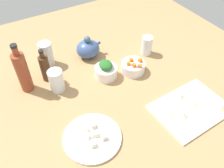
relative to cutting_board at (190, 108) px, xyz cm
name	(u,v)px	position (x,y,z in cm)	size (l,w,h in cm)	color
tabletop	(112,93)	(-26.27, 29.29, -2.00)	(190.00, 190.00, 3.00)	#A98052
cutting_board	(190,108)	(0.00, 0.00, 0.00)	(34.50, 25.45, 1.00)	white
plate_tofu	(92,138)	(-47.79, 9.26, 0.10)	(25.23, 25.23, 1.20)	white
bowl_greens	(106,72)	(-23.56, 40.45, 2.68)	(12.06, 12.06, 6.35)	white
bowl_carrots	(133,67)	(-8.46, 36.75, 2.36)	(13.13, 13.13, 5.71)	white
teapot	(88,49)	(-23.78, 61.48, 4.87)	(15.38, 13.14, 13.77)	#3A5283
bottle_0	(45,68)	(-51.67, 54.75, 7.37)	(4.96, 4.96, 18.95)	#452A16
bottle_1	(23,72)	(-62.88, 52.85, 11.09)	(6.23, 6.23, 27.37)	brown
drinking_glass_0	(147,45)	(7.58, 46.37, 5.20)	(6.51, 6.51, 11.39)	white
drinking_glass_1	(46,54)	(-46.91, 66.80, 6.42)	(7.39, 7.39, 13.84)	white
drinking_glass_2	(56,81)	(-49.64, 44.56, 5.53)	(7.43, 7.43, 12.06)	white
carrot_cube_0	(131,60)	(-8.50, 38.92, 6.11)	(1.80, 1.80, 1.80)	orange
carrot_cube_1	(140,60)	(-4.51, 36.04, 6.11)	(1.80, 1.80, 1.80)	orange
carrot_cube_2	(134,65)	(-9.76, 34.18, 6.11)	(1.80, 1.80, 1.80)	orange
carrot_cube_3	(129,63)	(-11.45, 36.93, 6.11)	(1.80, 1.80, 1.80)	orange
carrot_cube_4	(140,66)	(-7.50, 32.23, 6.11)	(1.80, 1.80, 1.80)	orange
chopped_greens_mound	(106,65)	(-23.56, 40.45, 7.72)	(8.19, 6.90, 3.74)	#276727
tofu_cube_0	(96,134)	(-46.02, 9.01, 1.80)	(2.20, 2.20, 2.20)	white
tofu_cube_1	(85,129)	(-49.02, 13.56, 1.80)	(2.20, 2.20, 2.20)	#F3E7CB
tofu_cube_2	(93,144)	(-49.39, 5.26, 1.80)	(2.20, 2.20, 2.20)	white
tofu_cube_3	(104,137)	(-43.85, 5.98, 1.80)	(2.20, 2.20, 2.20)	#F4DED0
tofu_cube_4	(93,125)	(-45.05, 13.65, 1.80)	(2.20, 2.20, 2.20)	white
tofu_cube_5	(87,136)	(-49.56, 9.96, 1.80)	(2.20, 2.20, 2.20)	white
dumpling_0	(180,96)	(-0.29, 7.85, 1.69)	(4.71, 4.42, 2.38)	beige
dumpling_1	(170,113)	(-11.44, 1.91, 1.52)	(4.70, 4.52, 2.04)	beige
dumpling_2	(183,115)	(-7.09, -1.93, 1.73)	(4.88, 4.81, 2.46)	beige
dumpling_3	(222,107)	(12.21, -7.50, 1.82)	(4.69, 4.21, 2.64)	beige
dumpling_4	(195,104)	(2.38, 0.08, 2.03)	(4.32, 3.86, 3.06)	beige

